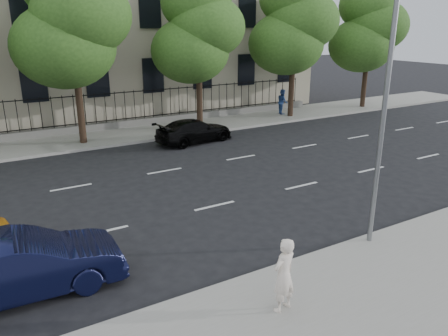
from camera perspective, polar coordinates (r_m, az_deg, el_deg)
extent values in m
plane|color=black|center=(13.69, 3.96, -8.53)|extent=(120.00, 120.00, 0.00)
cube|color=gray|center=(11.06, 16.20, -15.97)|extent=(60.00, 4.00, 0.15)
cube|color=gray|center=(25.75, -13.93, 4.08)|extent=(60.00, 4.00, 0.15)
cube|color=slate|center=(27.28, -15.04, 5.38)|extent=(30.00, 0.50, 0.40)
cube|color=black|center=(27.22, -15.09, 5.99)|extent=(28.80, 0.05, 0.05)
cube|color=black|center=(26.94, -15.37, 9.31)|extent=(28.80, 0.05, 0.05)
cylinder|color=slate|center=(12.40, 20.27, 7.81)|extent=(0.14, 0.14, 8.00)
cylinder|color=#382619|center=(24.14, -18.23, 7.01)|extent=(0.36, 0.36, 3.32)
ellipsoid|color=#2C521B|center=(23.98, -20.16, 14.68)|extent=(5.13, 5.13, 4.21)
ellipsoid|color=#2C521B|center=(23.67, -18.08, 18.47)|extent=(4.86, 4.86, 4.00)
cylinder|color=#382619|center=(26.51, -3.21, 8.57)|extent=(0.36, 0.36, 3.08)
ellipsoid|color=#2C521B|center=(26.26, -4.44, 15.00)|extent=(4.56, 4.56, 3.74)
ellipsoid|color=#2C521B|center=(26.19, -2.15, 17.92)|extent=(4.32, 4.32, 3.55)
ellipsoid|color=#2C521B|center=(26.56, -3.66, 20.75)|extent=(4.08, 4.08, 3.36)
cylinder|color=#382619|center=(30.32, 8.78, 9.75)|extent=(0.36, 0.36, 3.22)
ellipsoid|color=#2C521B|center=(30.01, 8.09, 15.78)|extent=(4.94, 4.94, 4.06)
ellipsoid|color=#2C521B|center=(30.16, 10.25, 18.41)|extent=(4.68, 4.68, 3.85)
cylinder|color=#382619|center=(35.15, 17.82, 10.09)|extent=(0.36, 0.36, 3.01)
ellipsoid|color=#2C521B|center=(34.79, 17.48, 15.04)|extent=(4.75, 4.75, 3.90)
ellipsoid|color=#2C521B|center=(35.10, 19.36, 17.13)|extent=(4.50, 4.50, 3.70)
ellipsoid|color=#2C521B|center=(35.22, 18.38, 19.48)|extent=(4.25, 4.25, 3.50)
imported|color=black|center=(11.53, -24.92, -11.53)|extent=(4.73, 1.83, 1.53)
imported|color=black|center=(23.85, -3.88, 4.87)|extent=(4.60, 2.36, 1.28)
imported|color=#F2E2D0|center=(9.79, 7.80, -13.68)|extent=(0.71, 0.55, 1.73)
imported|color=navy|center=(31.05, 7.65, 8.59)|extent=(0.91, 1.01, 1.71)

